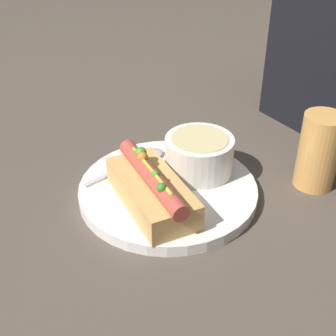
{
  "coord_description": "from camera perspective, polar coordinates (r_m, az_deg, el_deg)",
  "views": [
    {
      "loc": [
        0.47,
        -0.31,
        0.42
      ],
      "look_at": [
        0.0,
        0.0,
        0.05
      ],
      "focal_mm": 50.0,
      "sensor_mm": 36.0,
      "label": 1
    }
  ],
  "objects": [
    {
      "name": "hot_dog",
      "position": [
        0.65,
        -2.0,
        -2.57
      ],
      "size": [
        0.18,
        0.09,
        0.07
      ],
      "rotation": [
        0.0,
        0.0,
        -0.13
      ],
      "color": "tan",
      "rests_on": "dinner_plate"
    },
    {
      "name": "ground_plane",
      "position": [
        0.71,
        0.0,
        -3.28
      ],
      "size": [
        4.0,
        4.0,
        0.0
      ],
      "primitive_type": "plane",
      "color": "#4C4238"
    },
    {
      "name": "spoon",
      "position": [
        0.75,
        -2.91,
        1.23
      ],
      "size": [
        0.04,
        0.15,
        0.01
      ],
      "rotation": [
        0.0,
        0.0,
        1.71
      ],
      "color": "#B7B7BC",
      "rests_on": "dinner_plate"
    },
    {
      "name": "drinking_glass",
      "position": [
        0.73,
        17.9,
        1.96
      ],
      "size": [
        0.06,
        0.06,
        0.12
      ],
      "color": "#D8994C",
      "rests_on": "ground_plane"
    },
    {
      "name": "dinner_plate",
      "position": [
        0.7,
        0.0,
        -2.72
      ],
      "size": [
        0.27,
        0.27,
        0.02
      ],
      "color": "white",
      "rests_on": "ground_plane"
    },
    {
      "name": "soup_bowl",
      "position": [
        0.71,
        3.81,
        1.79
      ],
      "size": [
        0.1,
        0.1,
        0.06
      ],
      "color": "silver",
      "rests_on": "dinner_plate"
    }
  ]
}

